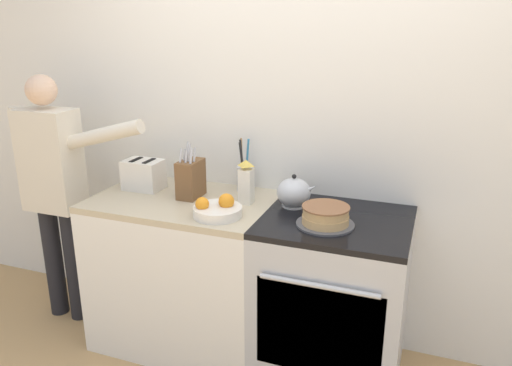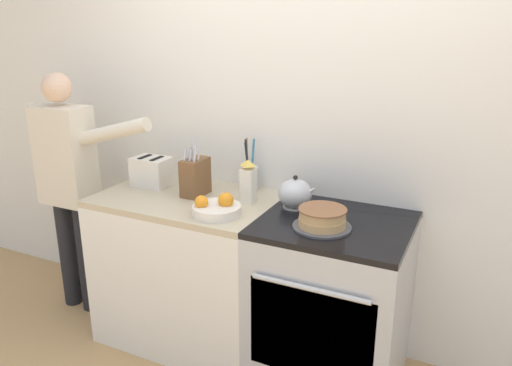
% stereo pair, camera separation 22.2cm
% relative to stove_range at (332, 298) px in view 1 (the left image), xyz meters
% --- Properties ---
extents(wall_back, '(8.00, 0.04, 2.60)m').
position_rel_stove_range_xyz_m(wall_back, '(-0.25, 0.35, 0.86)').
color(wall_back, silver).
rests_on(wall_back, ground_plane).
extents(counter_cabinet, '(0.99, 0.66, 0.89)m').
position_rel_stove_range_xyz_m(counter_cabinet, '(-0.86, 0.00, -0.00)').
color(counter_cabinet, white).
rests_on(counter_cabinet, ground_plane).
extents(stove_range, '(0.73, 0.69, 0.89)m').
position_rel_stove_range_xyz_m(stove_range, '(0.00, 0.00, 0.00)').
color(stove_range, '#B7BABF').
rests_on(stove_range, ground_plane).
extents(layer_cake, '(0.28, 0.28, 0.10)m').
position_rel_stove_range_xyz_m(layer_cake, '(-0.04, -0.09, 0.49)').
color(layer_cake, '#4C4C51').
rests_on(layer_cake, stove_range).
extents(tea_kettle, '(0.22, 0.18, 0.18)m').
position_rel_stove_range_xyz_m(tea_kettle, '(-0.25, 0.10, 0.52)').
color(tea_kettle, '#B7BABF').
rests_on(tea_kettle, stove_range).
extents(knife_block, '(0.10, 0.17, 0.30)m').
position_rel_stove_range_xyz_m(knife_block, '(-0.82, 0.05, 0.55)').
color(knife_block, brown).
rests_on(knife_block, counter_cabinet).
extents(utensil_crock, '(0.09, 0.09, 0.31)m').
position_rel_stove_range_xyz_m(utensil_crock, '(-0.58, 0.25, 0.53)').
color(utensil_crock, '#B7BABF').
rests_on(utensil_crock, counter_cabinet).
extents(fruit_bowl, '(0.25, 0.25, 0.11)m').
position_rel_stove_range_xyz_m(fruit_bowl, '(-0.57, -0.16, 0.48)').
color(fruit_bowl, silver).
rests_on(fruit_bowl, counter_cabinet).
extents(toaster, '(0.23, 0.16, 0.17)m').
position_rel_stove_range_xyz_m(toaster, '(-1.15, 0.08, 0.53)').
color(toaster, silver).
rests_on(toaster, counter_cabinet).
extents(milk_carton, '(0.07, 0.07, 0.24)m').
position_rel_stove_range_xyz_m(milk_carton, '(-0.50, 0.06, 0.56)').
color(milk_carton, white).
rests_on(milk_carton, counter_cabinet).
extents(person_baker, '(0.90, 0.20, 1.53)m').
position_rel_stove_range_xyz_m(person_baker, '(-1.69, -0.05, 0.47)').
color(person_baker, black).
rests_on(person_baker, ground_plane).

